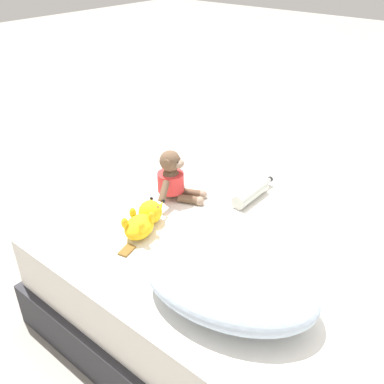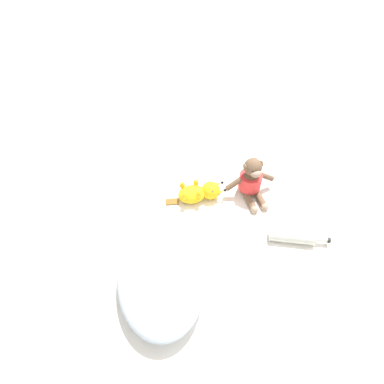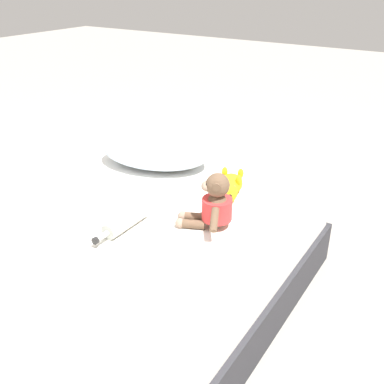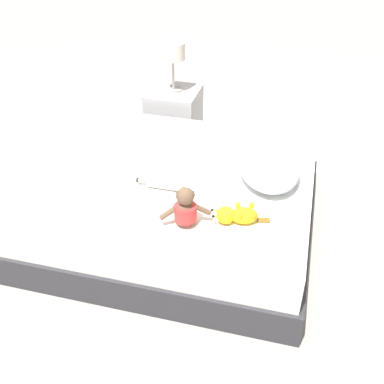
% 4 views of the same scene
% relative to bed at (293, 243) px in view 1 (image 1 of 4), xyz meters
% --- Properties ---
extents(ground_plane, '(16.00, 16.00, 0.00)m').
position_rel_bed_xyz_m(ground_plane, '(0.00, 0.00, -0.22)').
color(ground_plane, '#9E998E').
extents(bed, '(1.58, 2.03, 0.45)m').
position_rel_bed_xyz_m(bed, '(0.00, 0.00, 0.00)').
color(bed, '#2D2D33').
rests_on(bed, ground_plane).
extents(pillow, '(0.66, 0.50, 0.16)m').
position_rel_bed_xyz_m(pillow, '(-0.10, 0.70, 0.31)').
color(pillow, silver).
rests_on(pillow, bed).
extents(plush_monkey, '(0.25, 0.27, 0.24)m').
position_rel_bed_xyz_m(plush_monkey, '(0.48, 0.32, 0.33)').
color(plush_monkey, brown).
rests_on(plush_monkey, bed).
extents(plush_yellow_creature, '(0.17, 0.32, 0.10)m').
position_rel_bed_xyz_m(plush_yellow_creature, '(0.40, 0.59, 0.28)').
color(plush_yellow_creature, yellow).
rests_on(plush_yellow_creature, bed).
extents(glass_bottle, '(0.07, 0.29, 0.07)m').
position_rel_bed_xyz_m(glass_bottle, '(0.19, 0.11, 0.26)').
color(glass_bottle, '#B7BCB2').
rests_on(glass_bottle, bed).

